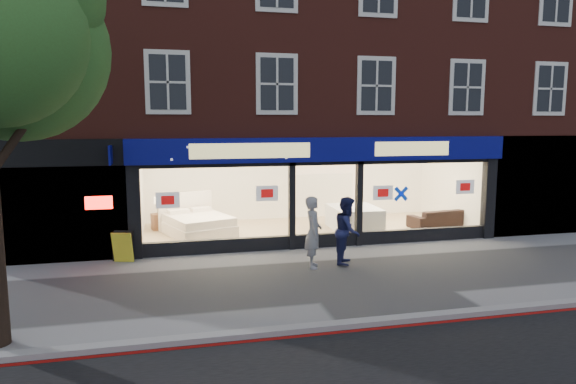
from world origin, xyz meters
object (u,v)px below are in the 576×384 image
object	(u,v)px
sofa	(438,218)
pedestrian_blue	(347,230)
a_board	(123,247)
mattress_stack	(354,218)
display_bed	(197,224)
pedestrian_grey	(313,232)

from	to	relation	value
sofa	pedestrian_blue	distance (m)	5.71
a_board	mattress_stack	bearing A→B (deg)	33.44
a_board	pedestrian_blue	bearing A→B (deg)	2.51
display_bed	a_board	size ratio (longest dim) A/B	3.25
display_bed	pedestrian_blue	world-z (taller)	pedestrian_blue
a_board	pedestrian_grey	world-z (taller)	pedestrian_grey
mattress_stack	a_board	xyz separation A→B (m)	(-7.41, -2.18, -0.06)
sofa	pedestrian_grey	distance (m)	6.62
pedestrian_grey	a_board	bearing A→B (deg)	84.04
sofa	a_board	size ratio (longest dim) A/B	2.50
display_bed	sofa	world-z (taller)	display_bed
display_bed	a_board	world-z (taller)	display_bed
mattress_stack	a_board	distance (m)	7.73
sofa	pedestrian_blue	xyz separation A→B (m)	(-4.58, -3.37, 0.49)
pedestrian_grey	pedestrian_blue	xyz separation A→B (m)	(0.99, 0.16, -0.04)
display_bed	pedestrian_grey	world-z (taller)	pedestrian_grey
mattress_stack	sofa	xyz separation A→B (m)	(3.00, -0.32, -0.07)
sofa	display_bed	bearing A→B (deg)	-13.09
display_bed	mattress_stack	world-z (taller)	display_bed
display_bed	pedestrian_blue	bearing A→B (deg)	-67.38
display_bed	mattress_stack	bearing A→B (deg)	-23.68
a_board	pedestrian_grey	bearing A→B (deg)	-1.96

